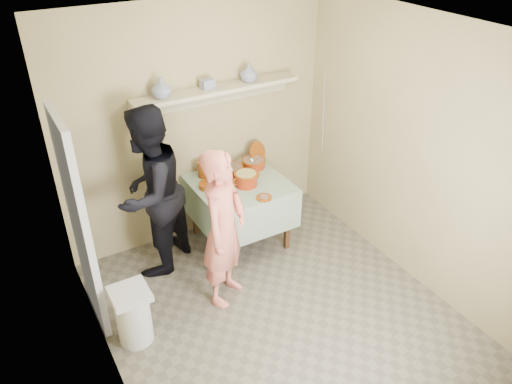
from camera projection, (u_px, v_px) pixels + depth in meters
ground at (282, 319)px, 4.66m from camera, size 3.50×3.50×0.00m
tile_panel at (80, 226)px, 4.22m from camera, size 0.06×0.70×2.00m
plate_stack_a at (204, 169)px, 5.39m from camera, size 0.13×0.13×0.18m
plate_stack_b at (212, 168)px, 5.42m from camera, size 0.15×0.15×0.18m
bowl_stack at (220, 188)px, 5.07m from camera, size 0.15×0.15×0.15m
empty_bowl at (208, 185)px, 5.21m from camera, size 0.19×0.19×0.05m
propped_lid at (258, 152)px, 5.68m from camera, size 0.27×0.18×0.24m
vase_right at (249, 73)px, 5.17m from camera, size 0.21×0.21×0.19m
vase_left at (161, 88)px, 4.75m from camera, size 0.27×0.27×0.20m
ceramic_box at (207, 84)px, 5.00m from camera, size 0.15×0.11×0.10m
person_cook at (224, 229)px, 4.54m from camera, size 0.69×0.66×1.58m
person_helper at (150, 193)px, 4.89m from camera, size 1.10×1.07×1.78m
room_shell at (288, 167)px, 3.83m from camera, size 3.04×3.54×2.62m
serving_table at (239, 192)px, 5.38m from camera, size 0.97×0.97×0.76m
cazuela_meat_a at (230, 170)px, 5.45m from camera, size 0.30×0.30×0.10m
cazuela_meat_b at (253, 162)px, 5.59m from camera, size 0.28×0.28×0.10m
ladle at (252, 160)px, 5.52m from camera, size 0.08×0.26×0.19m
cazuela_rice at (246, 178)px, 5.23m from camera, size 0.33×0.25×0.14m
front_plate at (264, 197)px, 5.04m from camera, size 0.16×0.16×0.03m
wall_shelf at (216, 91)px, 5.10m from camera, size 1.80×0.25×0.21m
trash_bin at (133, 315)px, 4.31m from camera, size 0.32×0.32×0.56m
electrical_cord at (323, 112)px, 5.74m from camera, size 0.01×0.05×0.90m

